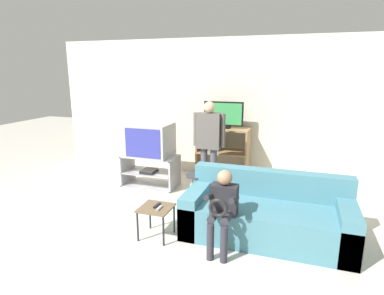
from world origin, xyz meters
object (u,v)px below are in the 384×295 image
object	(u,v)px
tv_stand	(151,171)
remote_control_white	(159,208)
snack_table	(156,211)
person_standing_adult	(209,139)
media_shelf	(223,154)
television_flat	(223,115)
person_seated_child	(222,205)
remote_control_black	(157,206)
television_main	(150,140)
couch	(267,216)
folding_stool	(197,182)

from	to	relation	value
tv_stand	remote_control_white	bearing A→B (deg)	-60.85
snack_table	person_standing_adult	bearing A→B (deg)	82.97
media_shelf	remote_control_white	size ratio (longest dim) A/B	6.93
television_flat	remote_control_white	bearing A→B (deg)	-95.32
television_flat	person_seated_child	world-z (taller)	television_flat
television_flat	person_seated_child	distance (m)	2.52
person_standing_adult	person_seated_child	world-z (taller)	person_standing_adult
snack_table	remote_control_black	xyz separation A→B (m)	(0.00, 0.03, 0.07)
snack_table	person_seated_child	size ratio (longest dim) A/B	0.42
person_seated_child	tv_stand	bearing A→B (deg)	135.41
television_main	television_flat	bearing A→B (deg)	31.34
television_main	television_flat	xyz separation A→B (m)	(1.12, 0.68, 0.38)
remote_control_black	remote_control_white	xyz separation A→B (m)	(0.06, -0.06, 0.00)
snack_table	person_standing_adult	size ratio (longest dim) A/B	0.26
television_flat	remote_control_black	size ratio (longest dim) A/B	4.96
remote_control_white	person_seated_child	size ratio (longest dim) A/B	0.15
couch	person_standing_adult	distance (m)	1.73
tv_stand	couch	world-z (taller)	couch
remote_control_black	person_seated_child	bearing A→B (deg)	-2.57
television_main	media_shelf	xyz separation A→B (m)	(1.13, 0.70, -0.33)
tv_stand	folding_stool	distance (m)	1.42
remote_control_white	person_standing_adult	distance (m)	1.75
media_shelf	folding_stool	size ratio (longest dim) A/B	1.69
tv_stand	remote_control_black	xyz separation A→B (m)	(0.87, -1.60, 0.13)
television_flat	folding_stool	bearing A→B (deg)	-90.27
folding_stool	television_main	bearing A→B (deg)	143.64
tv_stand	folding_stool	world-z (taller)	folding_stool
tv_stand	television_main	xyz separation A→B (m)	(0.02, -0.01, 0.57)
tv_stand	television_main	bearing A→B (deg)	-15.91
remote_control_white	person_seated_child	world-z (taller)	person_seated_child
tv_stand	television_main	distance (m)	0.57
television_flat	couch	distance (m)	2.31
media_shelf	remote_control_white	xyz separation A→B (m)	(-0.23, -2.36, -0.11)
folding_stool	remote_control_black	distance (m)	0.82
snack_table	couch	world-z (taller)	couch
television_main	remote_control_black	size ratio (longest dim) A/B	5.00
remote_control_black	person_standing_adult	world-z (taller)	person_standing_adult
remote_control_black	person_standing_adult	bearing A→B (deg)	85.74
television_main	remote_control_white	xyz separation A→B (m)	(0.91, -1.66, -0.44)
remote_control_white	couch	size ratio (longest dim) A/B	0.07
person_seated_child	folding_stool	bearing A→B (deg)	123.63
folding_stool	remote_control_white	size ratio (longest dim) A/B	4.09
couch	media_shelf	bearing A→B (deg)	118.09
snack_table	couch	size ratio (longest dim) A/B	0.20
tv_stand	snack_table	bearing A→B (deg)	-61.97
folding_stool	remote_control_white	world-z (taller)	folding_stool
television_main	snack_table	distance (m)	1.90
television_flat	folding_stool	world-z (taller)	television_flat
television_flat	snack_table	world-z (taller)	television_flat
television_flat	person_standing_adult	distance (m)	0.74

